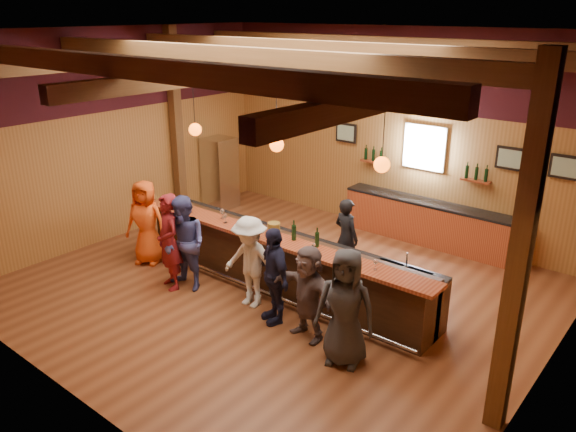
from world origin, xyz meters
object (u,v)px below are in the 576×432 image
at_px(customer_denim, 185,244).
at_px(ice_bucket, 274,229).
at_px(customer_dark, 345,308).
at_px(customer_navy, 274,275).
at_px(bottle_a, 294,232).
at_px(customer_white, 250,262).
at_px(bartender, 346,237).
at_px(customer_orange, 146,222).
at_px(stainless_fridge, 220,173).
at_px(back_bar_cabinet, 431,223).
at_px(customer_redvest, 169,242).
at_px(customer_brown, 308,293).
at_px(bar_counter, 284,261).

height_order(customer_denim, ice_bucket, customer_denim).
bearing_deg(ice_bucket, customer_dark, -24.40).
height_order(customer_navy, bottle_a, customer_navy).
xyz_separation_m(customer_white, bartender, (0.59, 2.05, -0.05)).
height_order(customer_orange, customer_navy, customer_orange).
bearing_deg(stainless_fridge, back_bar_cabinet, 11.93).
distance_m(customer_dark, bottle_a, 2.08).
xyz_separation_m(customer_redvest, customer_denim, (0.26, 0.15, -0.02)).
relative_size(customer_white, bottle_a, 4.52).
bearing_deg(customer_orange, customer_redvest, -42.74).
xyz_separation_m(customer_brown, customer_dark, (0.81, -0.20, 0.12)).
relative_size(customer_navy, ice_bucket, 6.80).
bearing_deg(customer_orange, back_bar_cabinet, 24.47).
xyz_separation_m(bar_counter, customer_orange, (-2.82, -0.86, 0.33)).
bearing_deg(customer_brown, stainless_fridge, 157.63).
relative_size(customer_navy, customer_brown, 1.07).
height_order(stainless_fridge, customer_white, stainless_fridge).
height_order(customer_denim, customer_dark, customer_dark).
distance_m(bar_counter, stainless_fridge, 4.81).
xyz_separation_m(customer_navy, bottle_a, (-0.23, 0.80, 0.43)).
relative_size(customer_denim, bottle_a, 4.90).
relative_size(back_bar_cabinet, customer_redvest, 2.23).
bearing_deg(customer_brown, ice_bucket, 160.12).
height_order(customer_redvest, customer_denim, customer_redvest).
distance_m(customer_navy, bartender, 2.18).
height_order(customer_brown, bottle_a, customer_brown).
distance_m(customer_denim, bottle_a, 2.02).
bearing_deg(customer_dark, customer_orange, 157.89).
distance_m(customer_orange, customer_redvest, 1.28).
distance_m(customer_brown, bartender, 2.36).
bearing_deg(bartender, customer_redvest, 59.51).
bearing_deg(ice_bucket, stainless_fridge, 146.59).
xyz_separation_m(customer_orange, customer_redvest, (1.21, -0.42, 0.04)).
distance_m(back_bar_cabinet, customer_white, 4.61).
height_order(customer_dark, bartender, customer_dark).
height_order(customer_redvest, customer_brown, customer_redvest).
xyz_separation_m(customer_denim, customer_white, (1.33, 0.27, -0.07)).
bearing_deg(customer_white, customer_dark, -12.20).
distance_m(customer_denim, bartender, 3.01).
xyz_separation_m(bar_counter, customer_brown, (1.34, -1.05, 0.24)).
relative_size(bar_counter, customer_redvest, 3.52).
height_order(bar_counter, customer_denim, customer_denim).
relative_size(bar_counter, customer_white, 3.88).
bearing_deg(back_bar_cabinet, customer_orange, -132.06).
relative_size(customer_white, customer_navy, 0.99).
xyz_separation_m(customer_denim, bartender, (1.92, 2.32, -0.12)).
distance_m(customer_white, customer_brown, 1.38).
relative_size(customer_redvest, customer_brown, 1.17).
distance_m(customer_orange, customer_dark, 4.98).
relative_size(back_bar_cabinet, customer_denim, 2.27).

